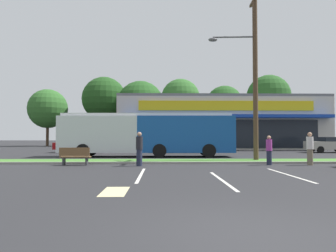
% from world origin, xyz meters
% --- Properties ---
extents(ground_plane, '(240.00, 240.00, 0.00)m').
position_xyz_m(ground_plane, '(0.00, 0.00, 0.00)').
color(ground_plane, '#262628').
extents(grass_median, '(56.00, 2.20, 0.12)m').
position_xyz_m(grass_median, '(0.00, 14.00, 0.06)').
color(grass_median, '#427A2D').
rests_on(grass_median, ground_plane).
extents(curb_lip, '(56.00, 0.24, 0.12)m').
position_xyz_m(curb_lip, '(0.00, 12.78, 0.06)').
color(curb_lip, gray).
rests_on(curb_lip, ground_plane).
extents(parking_stripe_0, '(0.12, 4.80, 0.01)m').
position_xyz_m(parking_stripe_0, '(-2.12, 7.77, 0.00)').
color(parking_stripe_0, silver).
rests_on(parking_stripe_0, ground_plane).
extents(parking_stripe_1, '(0.12, 4.80, 0.01)m').
position_xyz_m(parking_stripe_1, '(0.83, 6.15, 0.00)').
color(parking_stripe_1, silver).
rests_on(parking_stripe_1, ground_plane).
extents(parking_stripe_2, '(0.12, 4.80, 0.01)m').
position_xyz_m(parking_stripe_2, '(3.79, 7.65, 0.00)').
color(parking_stripe_2, silver).
rests_on(parking_stripe_2, ground_plane).
extents(lot_arrow, '(0.70, 1.60, 0.01)m').
position_xyz_m(lot_arrow, '(-2.60, 3.92, 0.00)').
color(lot_arrow, beige).
rests_on(lot_arrow, ground_plane).
extents(storefront_building, '(24.45, 14.01, 6.36)m').
position_xyz_m(storefront_building, '(5.95, 36.34, 3.18)').
color(storefront_building, '#BCB7AD').
rests_on(storefront_building, ground_plane).
extents(tree_far_left, '(6.22, 6.22, 9.07)m').
position_xyz_m(tree_far_left, '(-19.41, 45.76, 5.95)').
color(tree_far_left, '#473323').
rests_on(tree_far_left, ground_plane).
extents(tree_left, '(7.20, 7.20, 11.30)m').
position_xyz_m(tree_left, '(-10.68, 46.98, 7.68)').
color(tree_left, '#473323').
rests_on(tree_left, ground_plane).
extents(tree_mid_left, '(7.65, 7.65, 10.50)m').
position_xyz_m(tree_mid_left, '(-4.67, 46.12, 6.67)').
color(tree_mid_left, '#473323').
rests_on(tree_mid_left, ground_plane).
extents(tree_mid, '(6.22, 6.22, 10.80)m').
position_xyz_m(tree_mid, '(1.79, 45.74, 7.67)').
color(tree_mid, '#473323').
rests_on(tree_mid, ground_plane).
extents(tree_mid_right, '(6.02, 6.02, 9.83)m').
position_xyz_m(tree_mid_right, '(9.02, 46.42, 6.80)').
color(tree_mid_right, '#473323').
rests_on(tree_mid_right, ground_plane).
extents(tree_right, '(7.00, 7.00, 11.47)m').
position_xyz_m(tree_right, '(16.04, 45.59, 7.95)').
color(tree_right, '#473323').
rests_on(tree_right, ground_plane).
extents(utility_pole, '(3.03, 2.40, 10.70)m').
position_xyz_m(utility_pole, '(4.35, 14.26, 5.70)').
color(utility_pole, '#4C3826').
rests_on(utility_pole, ground_plane).
extents(city_bus, '(13.10, 2.88, 3.25)m').
position_xyz_m(city_bus, '(-2.39, 19.11, 1.77)').
color(city_bus, '#144793').
rests_on(city_bus, ground_plane).
extents(bus_stop_bench, '(1.60, 0.45, 0.95)m').
position_xyz_m(bus_stop_bench, '(-5.90, 11.99, 0.50)').
color(bus_stop_bench, brown).
rests_on(bus_stop_bench, ground_plane).
extents(car_0, '(4.18, 1.96, 1.48)m').
position_xyz_m(car_0, '(14.76, 24.91, 0.77)').
color(car_0, '#9E998C').
rests_on(car_0, ground_plane).
extents(car_2, '(4.67, 1.95, 1.51)m').
position_xyz_m(car_2, '(0.54, 25.17, 0.78)').
color(car_2, '#0C3F1E').
rests_on(car_2, ground_plane).
extents(car_3, '(4.45, 1.98, 1.47)m').
position_xyz_m(car_3, '(-9.22, 25.45, 0.75)').
color(car_3, maroon).
rests_on(car_3, ground_plane).
extents(pedestrian_near_bench, '(0.36, 0.36, 1.77)m').
position_xyz_m(pedestrian_near_bench, '(6.68, 11.85, 0.89)').
color(pedestrian_near_bench, '#726651').
rests_on(pedestrian_near_bench, ground_plane).
extents(pedestrian_by_pole, '(0.32, 0.32, 1.59)m').
position_xyz_m(pedestrian_by_pole, '(4.52, 11.99, 0.80)').
color(pedestrian_by_pole, '#1E2338').
rests_on(pedestrian_by_pole, ground_plane).
extents(pedestrian_mid, '(0.36, 0.36, 1.77)m').
position_xyz_m(pedestrian_mid, '(-2.44, 11.53, 0.89)').
color(pedestrian_mid, '#1E2338').
rests_on(pedestrian_mid, ground_plane).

